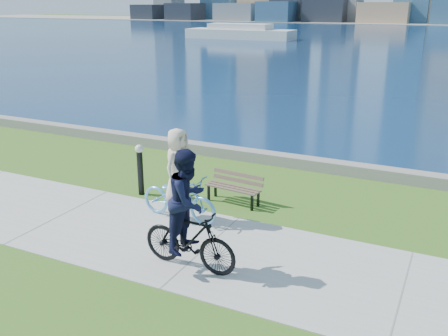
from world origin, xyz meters
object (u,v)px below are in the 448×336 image
at_px(cyclist_woman, 179,186).
at_px(cyclist_man, 189,220).
at_px(bollard_lamp, 140,166).
at_px(park_bench, 235,185).

height_order(cyclist_woman, cyclist_man, cyclist_man).
bearing_deg(bollard_lamp, cyclist_man, -42.51).
relative_size(park_bench, cyclist_woman, 0.68).
relative_size(cyclist_woman, cyclist_man, 0.92).
bearing_deg(bollard_lamp, cyclist_woman, -28.58).
height_order(park_bench, bollard_lamp, bollard_lamp).
bearing_deg(cyclist_woman, bollard_lamp, 65.85).
bearing_deg(cyclist_man, park_bench, 12.52).
bearing_deg(bollard_lamp, park_bench, 13.18).
bearing_deg(park_bench, bollard_lamp, -161.09).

